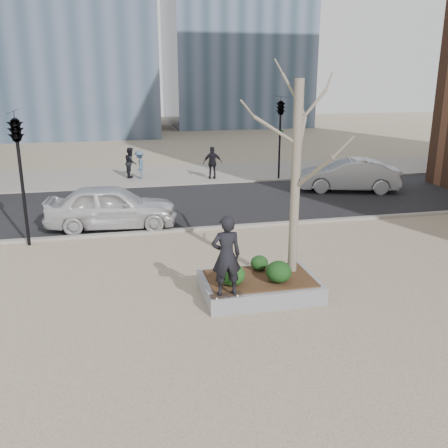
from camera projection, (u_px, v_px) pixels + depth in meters
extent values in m
plane|color=tan|center=(222.00, 298.00, 12.94)|extent=(120.00, 120.00, 0.00)
cube|color=black|center=(174.00, 205.00, 22.29)|extent=(60.00, 8.00, 0.02)
cube|color=gray|center=(158.00, 175.00, 28.83)|extent=(60.00, 6.00, 0.02)
cube|color=gray|center=(259.00, 287.00, 13.09)|extent=(3.00, 2.00, 0.45)
cube|color=#382314|center=(260.00, 278.00, 13.02)|extent=(2.70, 1.70, 0.04)
ellipsoid|color=#163E13|center=(232.00, 275.00, 12.47)|extent=(0.65, 0.65, 0.55)
ellipsoid|color=#123B17|center=(259.00, 263.00, 13.47)|extent=(0.48, 0.48, 0.41)
ellipsoid|color=#113813|center=(279.00, 272.00, 12.65)|extent=(0.65, 0.65, 0.56)
imported|color=black|center=(226.00, 256.00, 11.67)|extent=(0.72, 0.47, 1.95)
imported|color=silver|center=(112.00, 206.00, 18.67)|extent=(5.02, 2.41, 1.65)
imported|color=#919498|center=(348.00, 175.00, 24.67)|extent=(5.14, 3.10, 1.60)
imported|color=black|center=(131.00, 163.00, 27.95)|extent=(0.74, 0.89, 1.70)
imported|color=#415875|center=(140.00, 165.00, 27.60)|extent=(0.73, 1.10, 1.58)
imported|color=black|center=(213.00, 163.00, 27.58)|extent=(1.08, 0.50, 1.79)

